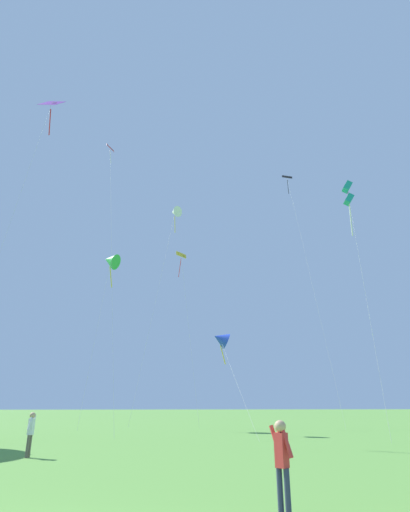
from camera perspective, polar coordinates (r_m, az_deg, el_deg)
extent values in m
cube|color=red|center=(44.89, -12.84, 14.26)|extent=(0.88, 1.18, 0.97)
cylinder|color=#3F382D|center=(44.89, -12.84, 14.26)|extent=(0.80, 0.27, 0.54)
cylinder|color=silver|center=(44.22, -12.82, 13.09)|extent=(0.28, 0.18, 1.52)
cylinder|color=silver|center=(33.84, -12.66, 0.52)|extent=(3.32, 10.89, 26.44)
cube|color=purple|center=(44.60, -20.25, 19.04)|extent=(2.70, 1.77, 1.78)
cylinder|color=#3F382D|center=(44.60, -20.25, 19.04)|extent=(1.31, 1.24, 0.81)
cylinder|color=red|center=(43.25, -20.46, 16.81)|extent=(0.35, 0.21, 2.93)
cylinder|color=silver|center=(35.83, -25.52, 2.81)|extent=(2.22, 4.81, 28.68)
cone|color=white|center=(50.32, -4.15, 6.02)|extent=(1.84, 1.83, 1.49)
cylinder|color=yellow|center=(49.55, -4.14, 4.34)|extent=(0.18, 0.27, 2.22)
cylinder|color=silver|center=(43.50, -6.82, -6.36)|extent=(3.74, 5.96, 23.49)
cube|color=black|center=(54.43, 11.17, 10.57)|extent=(1.49, 0.84, 0.92)
cylinder|color=#3F382D|center=(54.43, 11.17, 10.57)|extent=(0.99, 0.42, 0.33)
cylinder|color=black|center=(53.99, 11.29, 9.27)|extent=(0.25, 0.47, 1.77)
cylinder|color=silver|center=(43.90, 14.14, -2.41)|extent=(0.53, 10.77, 28.82)
cube|color=yellow|center=(44.88, -3.28, 0.16)|extent=(1.10, 0.98, 1.00)
cylinder|color=#3F382D|center=(44.88, -3.28, 0.16)|extent=(1.07, 0.04, 0.45)
cylinder|color=red|center=(44.54, -3.47, -1.62)|extent=(0.29, 0.37, 2.01)
cylinder|color=silver|center=(40.07, -2.20, -10.12)|extent=(1.51, 5.51, 16.94)
cone|color=green|center=(41.91, -12.80, -0.62)|extent=(2.24, 2.15, 1.91)
cylinder|color=yellow|center=(41.53, -12.76, -2.83)|extent=(0.40, 0.40, 2.03)
cylinder|color=silver|center=(37.63, -14.69, -10.35)|extent=(0.80, 5.22, 15.02)
cone|color=blue|center=(30.12, 2.12, -11.25)|extent=(1.39, 1.23, 1.44)
cylinder|color=yellow|center=(29.90, 2.47, -13.36)|extent=(0.38, 0.29, 1.32)
cylinder|color=silver|center=(26.62, 4.38, -16.93)|extent=(0.97, 6.66, 6.12)
cube|color=teal|center=(34.02, 18.87, 8.93)|extent=(0.86, 0.83, 0.82)
cube|color=teal|center=(33.54, 19.07, 7.31)|extent=(0.86, 0.83, 0.82)
cylinder|color=#3F382D|center=(33.77, 18.97, 8.12)|extent=(0.05, 0.05, 1.54)
cylinder|color=silver|center=(33.03, 19.32, 4.88)|extent=(0.17, 0.36, 2.70)
cylinder|color=silver|center=(28.11, 21.09, -4.78)|extent=(2.20, 5.32, 16.80)
cylinder|color=#665B4C|center=(17.80, -22.86, -22.84)|extent=(0.10, 0.10, 0.76)
cylinder|color=#665B4C|center=(17.66, -23.11, -22.84)|extent=(0.10, 0.10, 0.76)
cube|color=white|center=(17.69, -22.68, -20.72)|extent=(0.21, 0.22, 0.57)
cylinder|color=white|center=(17.79, -22.43, -20.28)|extent=(0.13, 0.26, 0.53)
cylinder|color=white|center=(17.58, -22.80, -20.25)|extent=(0.13, 0.26, 0.53)
sphere|color=tan|center=(17.68, -22.51, -19.48)|extent=(0.21, 0.21, 0.21)
cylinder|color=#2D3351|center=(8.29, 10.25, -29.16)|extent=(0.10, 0.10, 0.75)
cylinder|color=#2D3351|center=(8.19, 11.23, -29.22)|extent=(0.10, 0.10, 0.75)
cube|color=red|center=(8.16, 10.42, -24.64)|extent=(0.25, 0.25, 0.56)
cylinder|color=red|center=(8.22, 9.65, -23.66)|extent=(0.21, 0.25, 0.53)
cylinder|color=red|center=(8.07, 11.07, -23.66)|extent=(0.21, 0.25, 0.53)
sphere|color=tan|center=(8.13, 10.24, -21.95)|extent=(0.21, 0.21, 0.21)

